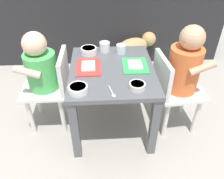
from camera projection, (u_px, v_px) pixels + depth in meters
ground_plane at (112, 122)px, 1.59m from camera, size 7.00×7.00×0.00m
kitchen_cabinet_back at (106, 9)px, 2.14m from camera, size 2.17×0.39×0.93m
dining_table at (112, 80)px, 1.37m from camera, size 0.50×0.59×0.43m
seated_child_left at (43, 70)px, 1.35m from camera, size 0.28×0.28×0.65m
seated_child_right at (182, 69)px, 1.32m from camera, size 0.30×0.30×0.70m
dog at (136, 46)px, 2.08m from camera, size 0.41×0.29×0.32m
food_tray_left at (88, 67)px, 1.33m from camera, size 0.15×0.21×0.02m
food_tray_right at (135, 65)px, 1.35m from camera, size 0.15×0.19×0.02m
water_cup_left at (105, 47)px, 1.49m from camera, size 0.07×0.07×0.06m
water_cup_right at (121, 49)px, 1.47m from camera, size 0.06×0.06×0.06m
cereal_bowl_left_side at (89, 50)px, 1.47m from camera, size 0.10×0.10×0.04m
veggie_bowl_far at (137, 86)px, 1.16m from camera, size 0.09×0.09×0.03m
cereal_bowl_right_side at (78, 89)px, 1.13m from camera, size 0.10×0.10×0.04m
spoon_by_left_tray at (112, 93)px, 1.14m from camera, size 0.04×0.10×0.01m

